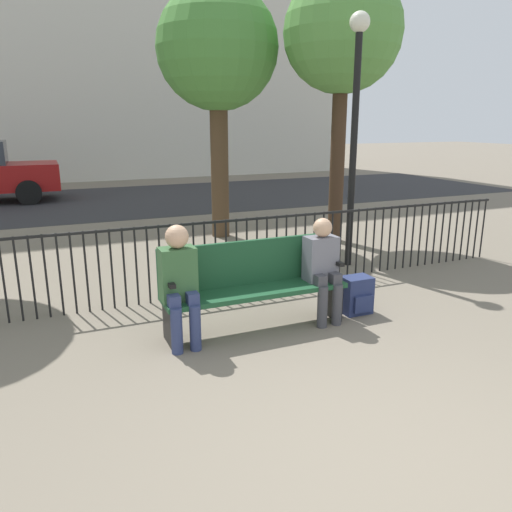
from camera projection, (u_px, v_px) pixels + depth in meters
ground_plane at (406, 469)px, 3.14m from camera, size 80.00×80.00×0.00m
park_bench at (253, 282)px, 5.20m from camera, size 1.94×0.45×0.92m
seated_person_0 at (179, 279)px, 4.73m from camera, size 0.34×0.39×1.19m
seated_person_1 at (323, 264)px, 5.34m from camera, size 0.34×0.39×1.14m
backpack at (357, 295)px, 5.66m from camera, size 0.33×0.28×0.43m
fence_railing at (216, 251)px, 6.19m from camera, size 9.01×0.03×0.95m
tree_0 at (217, 51)px, 8.69m from camera, size 2.14×2.14×4.43m
tree_1 at (343, 35)px, 8.26m from camera, size 1.98×1.98×4.54m
lamp_post at (356, 103)px, 7.02m from camera, size 0.28×0.28×3.56m
street_surface at (118, 200)px, 13.77m from camera, size 24.00×6.00×0.01m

